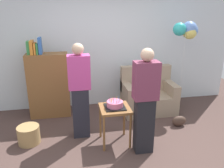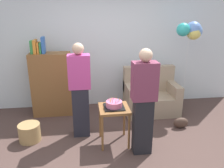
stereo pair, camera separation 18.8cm
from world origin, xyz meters
The scene contains 11 objects.
ground_plane centered at (0.00, 0.00, 0.00)m, with size 8.00×8.00×0.00m, color #4C3833.
wall_back centered at (0.00, 2.05, 1.35)m, with size 6.00×0.10×2.70m, color silver.
couch centered at (0.88, 1.45, 0.34)m, with size 1.10×0.70×0.96m.
bookshelf centered at (-1.18, 1.62, 0.68)m, with size 0.80×0.36×1.61m.
side_table centered at (-0.06, 0.35, 0.54)m, with size 0.48×0.48×0.64m.
birthday_cake centered at (-0.06, 0.35, 0.69)m, with size 0.32×0.32×0.17m.
person_blowing_candles centered at (-0.59, 0.67, 0.83)m, with size 0.36×0.22×1.63m.
person_holding_cake centered at (0.33, 0.05, 0.83)m, with size 0.36×0.22×1.63m.
wicker_basket centered at (-1.47, 0.59, 0.15)m, with size 0.36×0.36×0.30m, color #A88451.
handbag centered at (1.25, 0.68, 0.10)m, with size 0.28×0.14×0.20m, color #473328.
balloon_bunch centered at (1.62, 1.38, 1.72)m, with size 0.53×0.32×1.89m.
Camera 1 is at (-0.71, -2.94, 2.17)m, focal length 36.83 mm.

